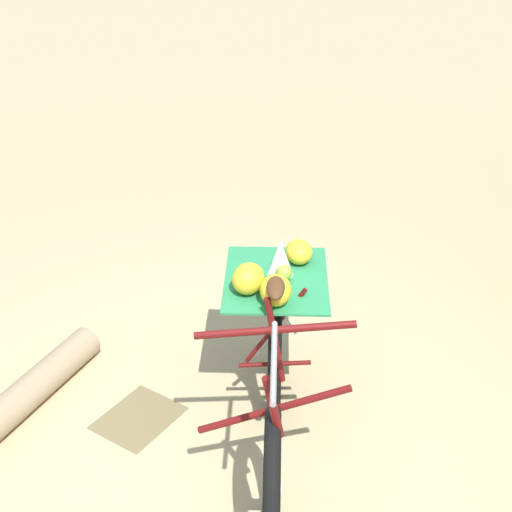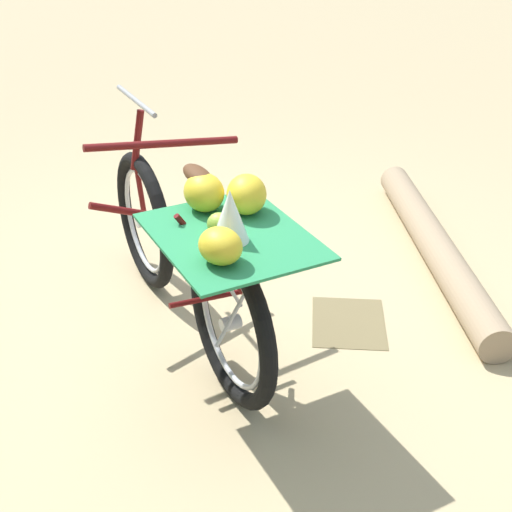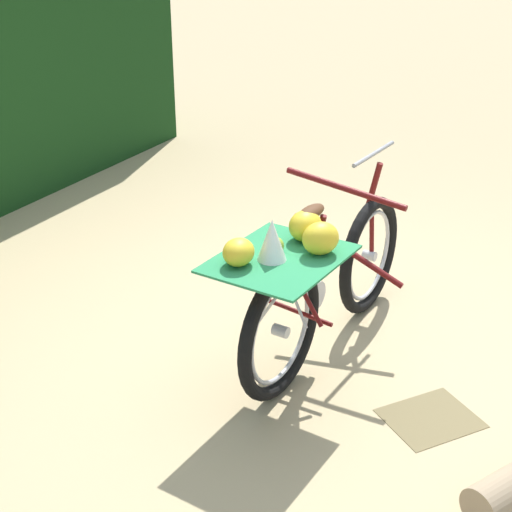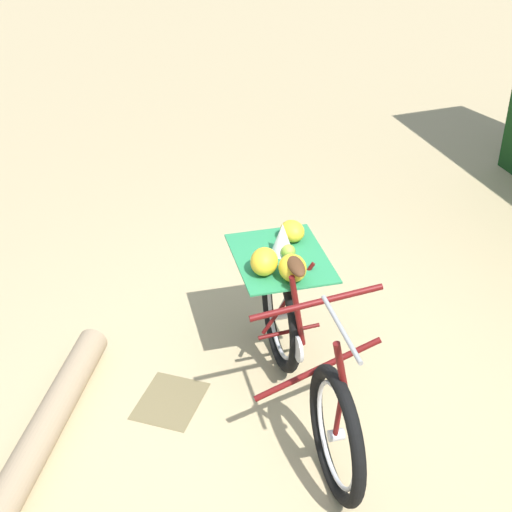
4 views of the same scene
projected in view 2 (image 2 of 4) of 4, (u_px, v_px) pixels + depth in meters
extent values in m
plane|color=tan|center=(173.00, 337.00, 3.34)|extent=(60.00, 60.00, 0.00)
torus|color=black|center=(144.00, 221.00, 3.62)|extent=(0.66, 0.44, 0.73)
torus|color=#B7B7BC|center=(144.00, 221.00, 3.62)|extent=(0.49, 0.32, 0.57)
cylinder|color=#B7B7BC|center=(144.00, 221.00, 3.62)|extent=(0.09, 0.10, 0.06)
torus|color=black|center=(231.00, 323.00, 2.81)|extent=(0.66, 0.44, 0.73)
torus|color=#B7B7BC|center=(231.00, 323.00, 2.81)|extent=(0.49, 0.32, 0.57)
cylinder|color=#B7B7BC|center=(231.00, 323.00, 2.81)|extent=(0.09, 0.10, 0.06)
cylinder|color=#590F0F|center=(164.00, 217.00, 3.29)|extent=(0.40, 0.61, 0.30)
cylinder|color=#590F0F|center=(164.00, 144.00, 3.04)|extent=(0.41, 0.62, 0.11)
cylinder|color=#590F0F|center=(195.00, 230.00, 2.94)|extent=(0.09, 0.11, 0.49)
cylinder|color=#590F0F|center=(211.00, 298.00, 2.95)|extent=(0.22, 0.34, 0.05)
cylinder|color=#590F0F|center=(214.00, 258.00, 2.81)|extent=(0.19, 0.28, 0.47)
cylinder|color=#590F0F|center=(141.00, 194.00, 3.55)|extent=(0.05, 0.06, 0.30)
cylinder|color=#590F0F|center=(137.00, 140.00, 3.39)|extent=(0.08, 0.10, 0.30)
cylinder|color=gray|center=(136.00, 100.00, 3.27)|extent=(0.45, 0.29, 0.02)
ellipsoid|color=#4C2D19|center=(198.00, 175.00, 2.75)|extent=(0.23, 0.19, 0.06)
cylinder|color=#B7B7BC|center=(194.00, 274.00, 3.08)|extent=(0.15, 0.10, 0.16)
cylinder|color=#B7B7BC|center=(220.00, 272.00, 2.79)|extent=(0.12, 0.18, 0.39)
cylinder|color=#B7B7BC|center=(243.00, 297.00, 2.62)|extent=(0.14, 0.22, 0.39)
cube|color=brown|center=(231.00, 240.00, 2.60)|extent=(0.74, 0.69, 0.02)
cube|color=#287F4C|center=(231.00, 236.00, 2.59)|extent=(0.86, 0.82, 0.01)
ellipsoid|color=gold|center=(204.00, 192.00, 2.74)|extent=(0.24, 0.23, 0.15)
ellipsoid|color=gold|center=(247.00, 194.00, 2.71)|extent=(0.21, 0.18, 0.16)
ellipsoid|color=gold|center=(220.00, 246.00, 2.37)|extent=(0.22, 0.22, 0.13)
sphere|color=#8CAD38|center=(219.00, 224.00, 2.56)|extent=(0.09, 0.09, 0.09)
cone|color=white|center=(230.00, 215.00, 2.50)|extent=(0.19, 0.19, 0.20)
cylinder|color=#9E8466|center=(435.00, 246.00, 3.95)|extent=(1.95, 0.47, 0.19)
cube|color=olive|center=(349.00, 322.00, 3.44)|extent=(0.44, 0.36, 0.01)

